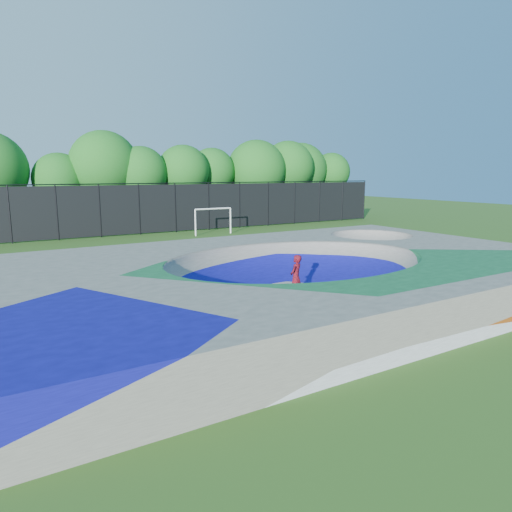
% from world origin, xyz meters
% --- Properties ---
extents(ground, '(120.00, 120.00, 0.00)m').
position_xyz_m(ground, '(0.00, 0.00, 0.00)').
color(ground, '#2D5517').
rests_on(ground, ground).
extents(skate_deck, '(22.00, 14.00, 1.50)m').
position_xyz_m(skate_deck, '(0.00, 0.00, 0.75)').
color(skate_deck, gray).
rests_on(skate_deck, ground).
extents(skater, '(0.76, 0.67, 1.75)m').
position_xyz_m(skater, '(-0.57, -0.62, 0.87)').
color(skater, '#B20E20').
rests_on(skater, ground).
extents(skateboard, '(0.79, 0.56, 0.05)m').
position_xyz_m(skateboard, '(-0.57, -0.62, 0.03)').
color(skateboard, black).
rests_on(skateboard, ground).
extents(soccer_goal, '(3.18, 0.12, 2.10)m').
position_xyz_m(soccer_goal, '(4.98, 18.04, 1.46)').
color(soccer_goal, white).
rests_on(soccer_goal, ground).
extents(fence, '(48.09, 0.09, 4.04)m').
position_xyz_m(fence, '(0.00, 21.00, 2.10)').
color(fence, black).
rests_on(fence, ground).
extents(treeline, '(52.45, 7.57, 8.34)m').
position_xyz_m(treeline, '(1.56, 25.97, 5.11)').
color(treeline, '#4D3226').
rests_on(treeline, ground).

